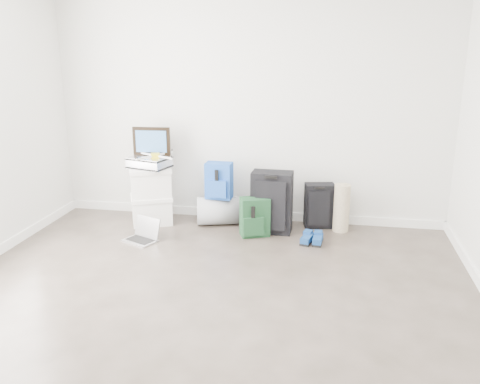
% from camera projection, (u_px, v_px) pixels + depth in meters
% --- Properties ---
extents(ground, '(5.00, 5.00, 0.00)m').
position_uv_depth(ground, '(193.00, 328.00, 3.73)').
color(ground, '#352E26').
rests_on(ground, ground).
extents(room_envelope, '(4.52, 5.02, 2.71)m').
position_uv_depth(room_envelope, '(186.00, 90.00, 3.26)').
color(room_envelope, silver).
rests_on(room_envelope, ground).
extents(boxes_stack, '(0.57, 0.53, 0.66)m').
position_uv_depth(boxes_stack, '(151.00, 195.00, 5.83)').
color(boxes_stack, white).
rests_on(boxes_stack, ground).
extents(briefcase, '(0.49, 0.42, 0.12)m').
position_uv_depth(briefcase, '(149.00, 162.00, 5.72)').
color(briefcase, '#B2B2B7').
rests_on(briefcase, boxes_stack).
extents(painting, '(0.43, 0.06, 0.32)m').
position_uv_depth(painting, '(151.00, 141.00, 5.75)').
color(painting, black).
rests_on(painting, briefcase).
extents(drone, '(0.48, 0.48, 0.05)m').
position_uv_depth(drone, '(155.00, 156.00, 5.66)').
color(drone, gold).
rests_on(drone, briefcase).
extents(duffel_bag, '(0.58, 0.44, 0.32)m').
position_uv_depth(duffel_bag, '(220.00, 211.00, 5.84)').
color(duffel_bag, gray).
rests_on(duffel_bag, ground).
extents(blue_backpack, '(0.30, 0.23, 0.41)m').
position_uv_depth(blue_backpack, '(219.00, 181.00, 5.71)').
color(blue_backpack, '#1B4EB1').
rests_on(blue_backpack, duffel_bag).
extents(large_suitcase, '(0.45, 0.30, 0.68)m').
position_uv_depth(large_suitcase, '(272.00, 202.00, 5.55)').
color(large_suitcase, black).
rests_on(large_suitcase, ground).
extents(green_backpack, '(0.35, 0.31, 0.42)m').
position_uv_depth(green_backpack, '(255.00, 218.00, 5.46)').
color(green_backpack, '#14381E').
rests_on(green_backpack, ground).
extents(carry_on, '(0.35, 0.27, 0.50)m').
position_uv_depth(carry_on, '(319.00, 206.00, 5.72)').
color(carry_on, black).
rests_on(carry_on, ground).
extents(shoes, '(0.24, 0.26, 0.08)m').
position_uv_depth(shoes, '(313.00, 239.00, 5.31)').
color(shoes, black).
rests_on(shoes, ground).
extents(rolled_rug, '(0.17, 0.17, 0.53)m').
position_uv_depth(rolled_rug, '(342.00, 208.00, 5.59)').
color(rolled_rug, gray).
rests_on(rolled_rug, ground).
extents(laptop, '(0.41, 0.36, 0.24)m').
position_uv_depth(laptop, '(143.00, 235.00, 5.38)').
color(laptop, '#BCBCC1').
rests_on(laptop, ground).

